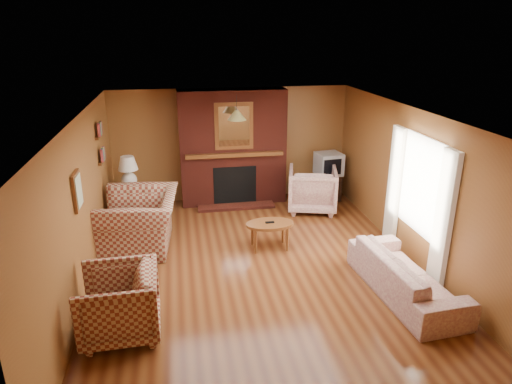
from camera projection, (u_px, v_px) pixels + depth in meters
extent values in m
plane|color=#4E2410|center=(258.00, 268.00, 7.16)|extent=(6.50, 6.50, 0.00)
plane|color=white|center=(259.00, 116.00, 6.35)|extent=(6.50, 6.50, 0.00)
plane|color=brown|center=(231.00, 145.00, 9.76)|extent=(6.50, 0.00, 6.50)
plane|color=brown|center=(330.00, 332.00, 3.74)|extent=(6.50, 0.00, 6.50)
plane|color=brown|center=(82.00, 208.00, 6.34)|extent=(0.00, 6.50, 6.50)
plane|color=brown|center=(415.00, 187.00, 7.17)|extent=(0.00, 6.50, 6.50)
cube|color=#571B13|center=(233.00, 147.00, 9.53)|extent=(2.20, 0.50, 2.40)
cube|color=black|center=(235.00, 185.00, 9.57)|extent=(0.90, 0.06, 0.80)
cube|color=#571B13|center=(236.00, 206.00, 9.56)|extent=(1.60, 0.35, 0.06)
cube|color=brown|center=(235.00, 154.00, 9.31)|extent=(2.00, 0.18, 0.08)
cube|color=brown|center=(234.00, 126.00, 9.14)|extent=(0.78, 0.05, 0.95)
cube|color=white|center=(234.00, 126.00, 9.11)|extent=(0.62, 0.02, 0.80)
cube|color=beige|center=(444.00, 220.00, 6.33)|extent=(0.08, 0.35, 2.00)
cube|color=beige|center=(394.00, 185.00, 7.72)|extent=(0.08, 0.35, 2.00)
cube|color=white|center=(421.00, 185.00, 6.94)|extent=(0.03, 1.10, 1.50)
cube|color=brown|center=(102.00, 160.00, 8.06)|extent=(0.06, 0.55, 0.04)
cube|color=brown|center=(99.00, 135.00, 7.90)|extent=(0.06, 0.55, 0.04)
cube|color=brown|center=(77.00, 191.00, 5.95)|extent=(0.04, 0.40, 0.50)
cube|color=beige|center=(79.00, 191.00, 5.96)|extent=(0.01, 0.32, 0.42)
cylinder|color=black|center=(237.00, 104.00, 8.54)|extent=(0.01, 0.01, 0.35)
cone|color=tan|center=(237.00, 115.00, 8.61)|extent=(0.36, 0.36, 0.18)
imported|color=maroon|center=(140.00, 221.00, 7.73)|extent=(1.37, 1.53, 0.94)
imported|color=maroon|center=(119.00, 303.00, 5.50)|extent=(0.97, 0.94, 0.86)
imported|color=beige|center=(406.00, 275.00, 6.38)|extent=(0.95, 2.11, 0.60)
imported|color=beige|center=(312.00, 189.00, 9.33)|extent=(1.18, 1.20, 0.89)
ellipsoid|color=brown|center=(270.00, 224.00, 7.68)|extent=(0.81, 0.50, 0.05)
cube|color=black|center=(270.00, 222.00, 7.67)|extent=(0.15, 0.05, 0.02)
cylinder|color=brown|center=(283.00, 232.00, 7.95)|extent=(0.05, 0.05, 0.42)
cylinder|color=brown|center=(252.00, 234.00, 7.86)|extent=(0.05, 0.05, 0.42)
cylinder|color=brown|center=(287.00, 240.00, 7.65)|extent=(0.05, 0.05, 0.42)
cylinder|color=brown|center=(256.00, 242.00, 7.56)|extent=(0.05, 0.05, 0.42)
cube|color=brown|center=(131.00, 202.00, 8.98)|extent=(0.51, 0.51, 0.63)
sphere|color=white|center=(129.00, 180.00, 8.82)|extent=(0.30, 0.30, 0.30)
cylinder|color=black|center=(128.00, 172.00, 8.76)|extent=(0.03, 0.03, 0.09)
cone|color=white|center=(128.00, 163.00, 8.71)|extent=(0.38, 0.38, 0.26)
cube|color=black|center=(327.00, 186.00, 10.00)|extent=(0.52, 0.48, 0.56)
cube|color=#A5A7AC|center=(329.00, 164.00, 9.82)|extent=(0.57, 0.56, 0.48)
cube|color=black|center=(333.00, 167.00, 9.58)|extent=(0.40, 0.07, 0.34)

